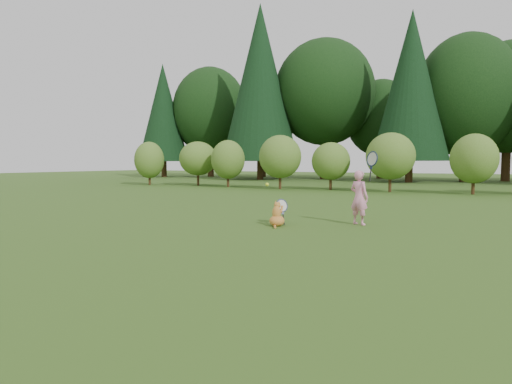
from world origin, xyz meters
The scene contains 6 objects.
ground centered at (0.00, 0.00, 0.00)m, with size 100.00×100.00×0.00m, color #294A15.
shrub_row centered at (0.00, 13.00, 1.40)m, with size 28.00×3.00×2.80m, color #4E6720, non-canonical shape.
woodland_backdrop centered at (0.00, 23.00, 7.50)m, with size 48.00×10.00×15.00m, color black, non-canonical shape.
child centered at (2.51, 1.39, 0.64)m, with size 0.72×0.49×1.83m.
cat centered at (0.95, 0.38, 0.28)m, with size 0.43×0.83×0.73m.
tennis_ball centered at (0.94, -0.11, 0.94)m, with size 0.07×0.07×0.07m.
Camera 1 is at (4.86, -8.14, 1.41)m, focal length 30.00 mm.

